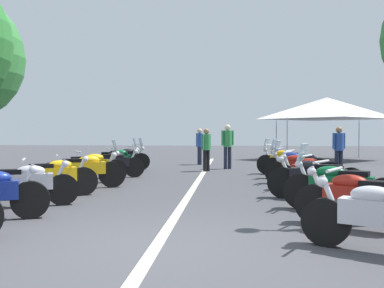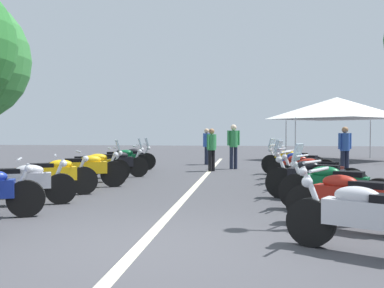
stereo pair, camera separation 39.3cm
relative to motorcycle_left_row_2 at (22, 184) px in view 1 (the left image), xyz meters
name	(u,v)px [view 1 (the left image)]	position (x,y,z in m)	size (l,w,h in m)	color
ground_plane	(155,249)	(-2.60, -2.99, -0.45)	(80.00, 80.00, 0.00)	#424247
lane_centre_stripe	(194,187)	(3.25, -2.99, -0.44)	(23.89, 0.16, 0.01)	beige
motorcycle_left_row_2	(22,184)	(0.00, 0.00, 0.00)	(1.07, 1.99, 0.98)	black
motorcycle_left_row_3	(53,177)	(1.26, -0.07, 0.01)	(1.16, 1.77, 1.00)	black
motorcycle_left_row_4	(83,170)	(2.69, -0.23, 0.02)	(1.10, 2.04, 1.02)	black
motorcycle_left_row_5	(89,166)	(3.83, -0.02, 0.02)	(1.05, 2.04, 1.21)	black
motorcycle_left_row_6	(111,163)	(5.15, -0.25, 0.01)	(1.13, 2.00, 1.00)	black
motorcycle_left_row_7	(116,160)	(6.60, -0.03, 0.02)	(0.86, 1.97, 1.22)	black
motorcycle_left_row_8	(124,158)	(7.84, 0.00, 0.02)	(0.96, 1.89, 1.21)	black
motorcycle_right_row_1	(360,199)	(-1.33, -5.80, 0.00)	(1.19, 1.80, 0.99)	black
motorcycle_right_row_2	(339,186)	(0.00, -5.84, 0.02)	(1.06, 1.93, 1.22)	black
motorcycle_right_row_3	(317,178)	(1.32, -5.71, 0.02)	(1.03, 2.03, 1.02)	black
motorcycle_right_row_4	(316,173)	(2.55, -5.94, 0.00)	(1.16, 1.97, 0.99)	black
motorcycle_right_row_5	(301,168)	(3.96, -5.82, 0.01)	(0.97, 1.94, 1.20)	black
motorcycle_right_row_6	(296,164)	(5.19, -5.89, 0.02)	(1.09, 1.98, 1.21)	black
motorcycle_right_row_7	(287,161)	(6.59, -5.81, 0.03)	(1.15, 2.02, 1.22)	black
traffic_cone_1	(13,182)	(1.54, 0.99, -0.16)	(0.36, 0.36, 0.61)	orange
bystander_0	(200,144)	(10.93, -2.60, 0.48)	(0.50, 0.32, 1.59)	#1E2338
bystander_1	(339,146)	(7.15, -7.61, 0.49)	(0.32, 0.48, 1.61)	#1E2338
bystander_3	(228,143)	(8.81, -3.83, 0.56)	(0.32, 0.48, 1.72)	#1E2338
bystander_4	(206,146)	(7.76, -3.07, 0.46)	(0.46, 0.32, 1.56)	black
event_tent	(327,108)	(14.69, -8.88, 2.20)	(5.10, 5.10, 3.20)	white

